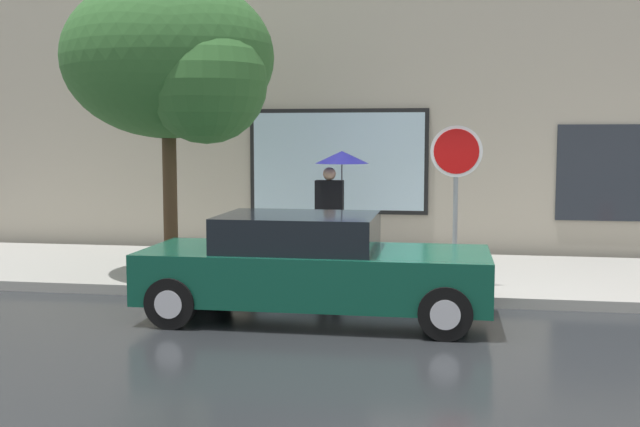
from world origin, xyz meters
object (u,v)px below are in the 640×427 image
object	(u,v)px
parked_car	(312,267)
street_tree	(175,63)
stop_sign	(456,173)
pedestrian_with_umbrella	(337,175)

from	to	relation	value
parked_car	street_tree	size ratio (longest dim) A/B	0.94
parked_car	street_tree	xyz separation A→B (m)	(-2.53, 1.96, 2.84)
street_tree	stop_sign	distance (m)	4.69
stop_sign	parked_car	bearing A→B (deg)	-135.97
parked_car	stop_sign	bearing A→B (deg)	44.03
parked_car	pedestrian_with_umbrella	distance (m)	3.88
parked_car	pedestrian_with_umbrella	size ratio (longest dim) A/B	2.26
street_tree	parked_car	bearing A→B (deg)	-37.81
pedestrian_with_umbrella	street_tree	size ratio (longest dim) A/B	0.42
pedestrian_with_umbrella	street_tree	world-z (taller)	street_tree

